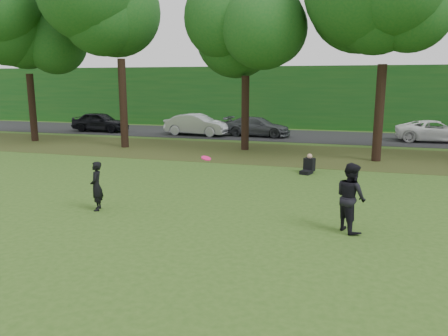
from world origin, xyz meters
name	(u,v)px	position (x,y,z in m)	size (l,w,h in m)	color
ground	(229,238)	(0.00, 0.00, 0.00)	(120.00, 120.00, 0.00)	#31541A
leaf_litter	(296,155)	(0.00, 13.00, 0.01)	(60.00, 7.00, 0.01)	#4E411B
street	(310,136)	(0.00, 21.00, 0.01)	(70.00, 7.00, 0.02)	black
far_hedge	(319,97)	(0.00, 27.00, 2.50)	(70.00, 3.00, 5.00)	#17501A
player_left	(96,186)	(-4.49, 1.19, 0.75)	(0.54, 0.36, 1.49)	black
player_right	(351,197)	(2.87, 1.41, 0.91)	(0.88, 0.69, 1.82)	black
parked_cars	(289,127)	(-1.38, 19.95, 0.72)	(34.64, 3.32, 1.52)	black
frisbee	(206,158)	(-0.95, 1.07, 1.80)	(0.30, 0.30, 0.12)	#FF156F
seated_person	(309,166)	(1.12, 8.44, 0.31)	(0.62, 0.82, 0.83)	black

